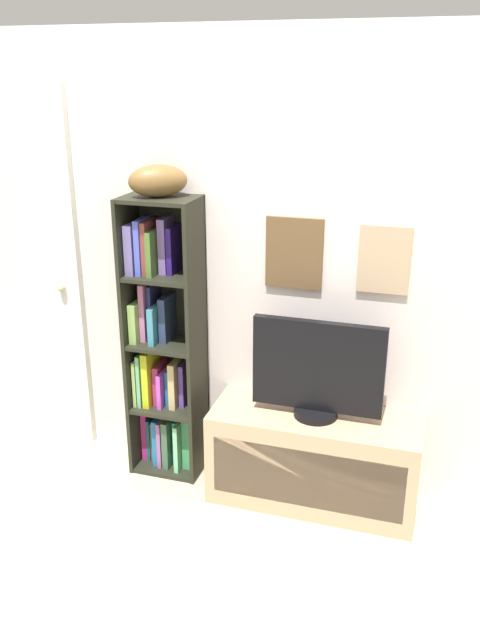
{
  "coord_description": "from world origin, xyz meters",
  "views": [
    {
      "loc": [
        0.84,
        -1.98,
        2.12
      ],
      "look_at": [
        -0.04,
        0.85,
        0.98
      ],
      "focal_mm": 36.8,
      "sensor_mm": 36.0,
      "label": 1
    }
  ],
  "objects_px": {
    "bookshelf": "(164,350)",
    "football": "(158,181)",
    "television": "(318,371)",
    "door": "(16,274)",
    "tv_stand": "(313,458)"
  },
  "relations": [
    {
      "from": "football",
      "to": "television",
      "type": "height_order",
      "value": "football"
    },
    {
      "from": "bookshelf",
      "to": "television",
      "type": "xyz_separation_m",
      "value": [
        0.86,
        -0.1,
        0.04
      ]
    },
    {
      "from": "tv_stand",
      "to": "television",
      "type": "xyz_separation_m",
      "value": [
        0.0,
        0.0,
        0.49
      ]
    },
    {
      "from": "door",
      "to": "television",
      "type": "bearing_deg",
      "value": -5.64
    },
    {
      "from": "bookshelf",
      "to": "television",
      "type": "distance_m",
      "value": 0.86
    },
    {
      "from": "football",
      "to": "door",
      "type": "height_order",
      "value": "door"
    },
    {
      "from": "tv_stand",
      "to": "door",
      "type": "height_order",
      "value": "door"
    },
    {
      "from": "tv_stand",
      "to": "television",
      "type": "distance_m",
      "value": 0.49
    },
    {
      "from": "football",
      "to": "television",
      "type": "xyz_separation_m",
      "value": [
        0.83,
        -0.07,
        -0.87
      ]
    },
    {
      "from": "bookshelf",
      "to": "television",
      "type": "bearing_deg",
      "value": -6.33
    },
    {
      "from": "football",
      "to": "television",
      "type": "relative_size",
      "value": 0.45
    },
    {
      "from": "football",
      "to": "tv_stand",
      "type": "distance_m",
      "value": 1.6
    },
    {
      "from": "bookshelf",
      "to": "football",
      "type": "height_order",
      "value": "football"
    },
    {
      "from": "tv_stand",
      "to": "door",
      "type": "relative_size",
      "value": 0.51
    },
    {
      "from": "football",
      "to": "door",
      "type": "relative_size",
      "value": 0.14
    }
  ]
}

